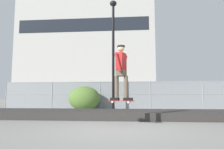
{
  "coord_description": "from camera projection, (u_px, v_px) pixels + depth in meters",
  "views": [
    {
      "loc": [
        0.35,
        -5.77,
        0.9
      ],
      "look_at": [
        -0.62,
        5.24,
        2.05
      ],
      "focal_mm": 33.26,
      "sensor_mm": 36.0,
      "label": 1
    }
  ],
  "objects": [
    {
      "name": "gravel_berm",
      "position": [
        122.0,
        114.0,
        8.69
      ],
      "size": [
        12.46,
        2.56,
        0.3
      ],
      "primitive_type": "cube",
      "color": "#33302D",
      "rests_on": "ground_plane"
    },
    {
      "name": "ground_plane",
      "position": [
        118.0,
        129.0,
        5.66
      ],
      "size": [
        120.0,
        120.0,
        0.0
      ],
      "primitive_type": "plane",
      "color": "gray"
    },
    {
      "name": "skateboard",
      "position": [
        121.0,
        101.0,
        6.33
      ],
      "size": [
        0.82,
        0.46,
        0.07
      ],
      "color": "#B22D2D"
    },
    {
      "name": "skater",
      "position": [
        121.0,
        69.0,
        6.44
      ],
      "size": [
        0.71,
        0.62,
        1.74
      ],
      "color": "black",
      "rests_on": "skateboard"
    },
    {
      "name": "shrub_left",
      "position": [
        84.0,
        98.0,
        12.9
      ],
      "size": [
        1.95,
        1.59,
        1.5
      ],
      "color": "#567A33",
      "rests_on": "ground_plane"
    },
    {
      "name": "street_lamp",
      "position": [
        113.0,
        41.0,
        12.97
      ],
      "size": [
        0.44,
        0.44,
        6.96
      ],
      "color": "black",
      "rests_on": "ground_plane"
    },
    {
      "name": "library_building",
      "position": [
        90.0,
        48.0,
        45.29
      ],
      "size": [
        26.47,
        14.73,
        22.53
      ],
      "color": "#B2AFA8",
      "rests_on": "ground_plane"
    },
    {
      "name": "chain_fence",
      "position": [
        125.0,
        96.0,
        13.46
      ],
      "size": [
        16.37,
        0.06,
        1.85
      ],
      "color": "gray",
      "rests_on": "ground_plane"
    },
    {
      "name": "parked_car_near",
      "position": [
        61.0,
        97.0,
        16.76
      ],
      "size": [
        4.49,
        2.12,
        1.66
      ],
      "color": "navy",
      "rests_on": "ground_plane"
    }
  ]
}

